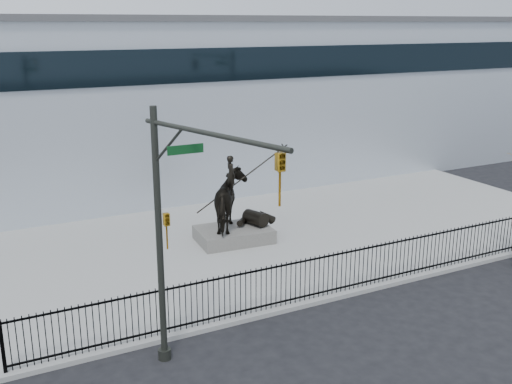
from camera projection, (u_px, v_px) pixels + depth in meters
name	position (u px, v px, depth m)	size (l,w,h in m)	color
ground	(372.00, 308.00, 19.47)	(120.00, 120.00, 0.00)	black
plaza	(270.00, 239.00, 25.44)	(30.00, 12.00, 0.15)	#989896
building	(166.00, 101.00, 35.35)	(44.00, 14.00, 9.00)	silver
picket_fence	(351.00, 269.00, 20.29)	(22.10, 0.10, 1.50)	black
statue_plinth	(234.00, 234.00, 24.98)	(3.00, 2.06, 0.56)	#55534D
equestrian_statue	(235.00, 201.00, 24.60)	(3.84, 2.53, 3.26)	black
traffic_signal_left	(179.00, 229.00, 14.86)	(1.52, 4.84, 7.00)	#272A24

